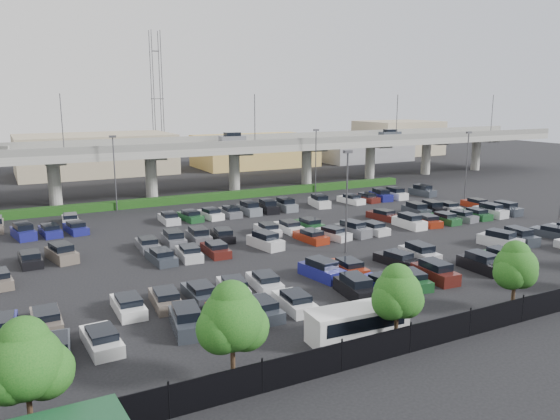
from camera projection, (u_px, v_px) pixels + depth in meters
name	position (u px, v px, depth m)	size (l,w,h in m)	color
ground	(305.00, 235.00, 61.67)	(280.00, 280.00, 0.00)	black
overpass	(204.00, 150.00, 87.91)	(150.00, 13.00, 15.80)	gray
hedge	(222.00, 196.00, 83.22)	(66.00, 1.60, 1.10)	#153710
fence	(512.00, 313.00, 37.19)	(70.00, 0.10, 2.00)	black
tree_row	(505.00, 268.00, 38.28)	(65.07, 3.66, 5.94)	#332316
shuttle_bus	(358.00, 322.00, 34.99)	(6.81, 2.72, 2.14)	silver
parked_cars	(321.00, 236.00, 58.68)	(62.95, 41.60, 1.67)	#6D6155
light_poles	(264.00, 181.00, 60.25)	(66.90, 48.38, 10.30)	#434348
distant_buildings	(212.00, 151.00, 120.12)	(138.00, 24.00, 9.00)	gray
comm_tower	(157.00, 96.00, 124.46)	(2.40, 2.40, 30.00)	#434348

